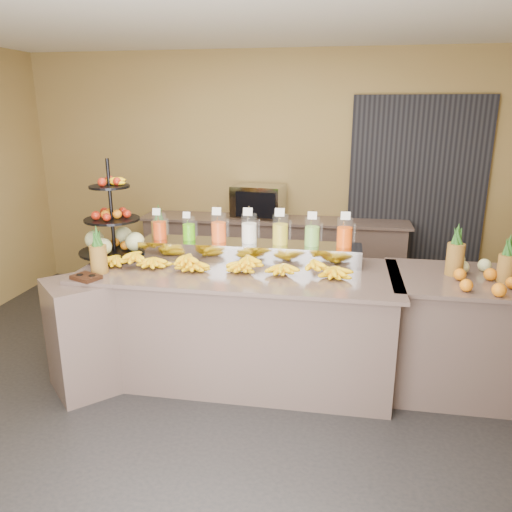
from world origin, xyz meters
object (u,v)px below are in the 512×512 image
(banana_heap, at_px, (220,261))
(oven_warmer, at_px, (258,202))
(pitcher_tray, at_px, (249,251))
(right_fruit_pile, at_px, (480,272))
(fruit_stand, at_px, (117,232))
(condiment_caddy, at_px, (86,277))

(banana_heap, bearing_deg, oven_warmer, 90.68)
(pitcher_tray, height_order, right_fruit_pile, right_fruit_pile)
(fruit_stand, bearing_deg, pitcher_tray, 1.21)
(fruit_stand, height_order, condiment_caddy, fruit_stand)
(fruit_stand, relative_size, right_fruit_pile, 1.79)
(banana_heap, relative_size, fruit_stand, 2.42)
(pitcher_tray, bearing_deg, fruit_stand, -175.15)
(right_fruit_pile, bearing_deg, fruit_stand, 176.40)
(banana_heap, height_order, oven_warmer, oven_warmer)
(fruit_stand, height_order, oven_warmer, fruit_stand)
(fruit_stand, bearing_deg, right_fruit_pile, -7.23)
(condiment_caddy, height_order, right_fruit_pile, right_fruit_pile)
(condiment_caddy, distance_m, right_fruit_pile, 2.90)
(pitcher_tray, relative_size, fruit_stand, 2.22)
(condiment_caddy, relative_size, oven_warmer, 0.35)
(condiment_caddy, relative_size, right_fruit_pile, 0.43)
(banana_heap, relative_size, right_fruit_pile, 4.33)
(right_fruit_pile, bearing_deg, condiment_caddy, -171.60)
(right_fruit_pile, bearing_deg, oven_warmer, 135.27)
(oven_warmer, bearing_deg, fruit_stand, -110.33)
(fruit_stand, xyz_separation_m, right_fruit_pile, (2.89, -0.18, -0.14))
(pitcher_tray, bearing_deg, right_fruit_pile, -8.93)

